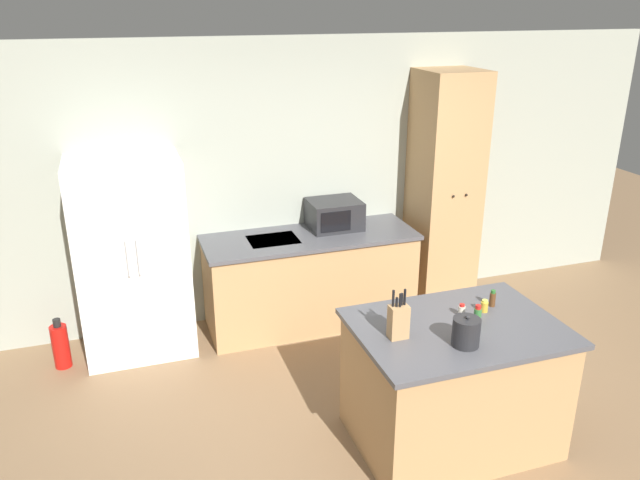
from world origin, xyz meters
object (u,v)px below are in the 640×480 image
Objects in this scene: pantry_cabinet at (444,192)px; fire_extinguisher at (61,346)px; spice_bottle_amber_oil at (484,306)px; spice_bottle_green_herb at (477,316)px; spice_bottle_short_red at (493,299)px; refrigerator at (133,258)px; microwave at (334,214)px; spice_bottle_tall_dark at (462,310)px; kettle at (466,332)px; knife_block at (398,321)px.

fire_extinguisher is (-3.59, -0.15, -0.95)m from pantry_cabinet.
spice_bottle_amber_oil is 0.60× the size of spice_bottle_green_herb.
refrigerator is at bearing 142.60° from spice_bottle_short_red.
refrigerator is 11.83× the size of spice_bottle_green_herb.
spice_bottle_amber_oil is at bearing -110.76° from pantry_cabinet.
microwave is (1.84, 0.11, 0.16)m from refrigerator.
spice_bottle_tall_dark is at bearing -83.75° from microwave.
spice_bottle_short_red is 3.50m from fire_extinguisher.
pantry_cabinet is 11.20× the size of kettle.
spice_bottle_short_red reaches higher than spice_bottle_amber_oil.
refrigerator reaches higher than knife_block.
microwave is 1.07× the size of fire_extinguisher.
spice_bottle_green_herb is 0.28m from kettle.
spice_bottle_green_herb is (0.24, -2.09, -0.05)m from microwave.
spice_bottle_green_herb is at bearing -140.47° from spice_bottle_short_red.
spice_bottle_short_red is (0.80, 0.18, -0.06)m from knife_block.
pantry_cabinet is 26.74× the size of spice_bottle_tall_dark.
spice_bottle_amber_oil is at bearing -30.95° from fire_extinguisher.
spice_bottle_green_herb is (0.03, -0.15, 0.03)m from spice_bottle_tall_dark.
refrigerator is at bearing 9.17° from fire_extinguisher.
spice_bottle_short_red is at bearing -37.40° from refrigerator.
spice_bottle_amber_oil is (0.39, -1.94, -0.08)m from microwave.
spice_bottle_green_herb is at bearing -113.03° from pantry_cabinet.
microwave is 2.29m from kettle.
spice_bottle_tall_dark is 0.59× the size of spice_bottle_green_herb.
kettle is (-0.18, -0.34, 0.05)m from spice_bottle_tall_dark.
spice_bottle_tall_dark is 0.18m from spice_bottle_amber_oil.
refrigerator reaches higher than spice_bottle_amber_oil.
fire_extinguisher is at bearing 145.49° from spice_bottle_green_herb.
spice_bottle_green_herb reaches higher than spice_bottle_amber_oil.
spice_bottle_green_herb is at bearing -43.64° from refrigerator.
microwave is at bearing 176.47° from pantry_cabinet.
pantry_cabinet is 5.18× the size of fire_extinguisher.
knife_block is (-1.42, -2.00, -0.14)m from pantry_cabinet.
refrigerator is at bearing 136.36° from spice_bottle_green_herb.
microwave is 1.44× the size of knife_block.
knife_block is 0.83m from spice_bottle_short_red.
kettle is 3.36m from fire_extinguisher.
kettle is (-0.20, -0.20, 0.02)m from spice_bottle_green_herb.
spice_bottle_green_herb is (0.56, -0.02, -0.05)m from knife_block.
kettle is 0.46× the size of fire_extinguisher.
knife_block is 0.72m from spice_bottle_amber_oil.
fire_extinguisher is (-2.17, 1.86, -0.82)m from knife_block.
microwave is 2.32× the size of kettle.
knife_block reaches higher than spice_bottle_short_red.
pantry_cabinet reaches higher than spice_bottle_tall_dark.
kettle is at bearing -135.56° from spice_bottle_amber_oil.
spice_bottle_amber_oil is at bearing 1.16° from spice_bottle_tall_dark.
spice_bottle_short_red is at bearing 11.80° from spice_bottle_tall_dark.
refrigerator is 8.34× the size of kettle.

